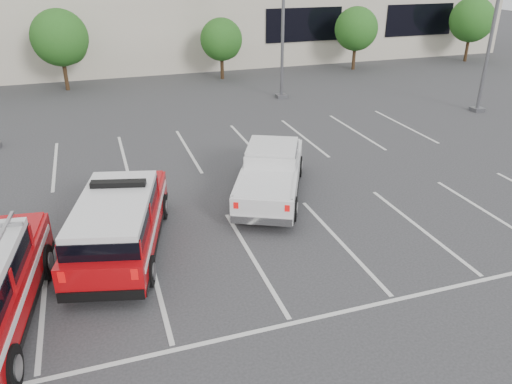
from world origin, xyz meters
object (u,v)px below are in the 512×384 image
fire_chief_suv (120,226)px  light_pole_right (496,9)px  tree_far_right (472,21)px  light_pole_mid (283,4)px  tree_mid_left (62,40)px  tree_right (357,30)px  white_pickup (271,177)px  tree_mid_right (222,41)px

fire_chief_suv → light_pole_right: bearing=37.9°
tree_far_right → light_pole_mid: 19.19m
tree_mid_left → fire_chief_suv: 20.69m
tree_right → tree_mid_left: bearing=180.0°
tree_mid_left → white_pickup: (6.78, -18.31, -2.37)m
light_pole_right → tree_right: bearing=94.3°
tree_mid_right → white_pickup: 18.68m
light_pole_right → white_pickup: bearing=-156.1°
tree_mid_left → white_pickup: tree_mid_left is taller
tree_right → tree_far_right: tree_far_right is taller
light_pole_mid → light_pole_right: (9.00, -6.00, 0.00)m
tree_mid_right → tree_right: tree_right is taller
tree_far_right → light_pole_mid: (-18.09, -6.05, 2.14)m
fire_chief_suv → light_pole_mid: bearing=68.7°
tree_mid_right → tree_far_right: size_ratio=0.82×
tree_mid_left → fire_chief_suv: tree_mid_left is taller
tree_mid_right → light_pole_mid: 6.88m
tree_mid_left → tree_far_right: 30.00m
tree_mid_right → white_pickup: (-3.22, -18.31, -1.83)m
tree_mid_right → tree_mid_left: bearing=180.0°
tree_right → light_pole_mid: light_pole_mid is taller
tree_mid_right → white_pickup: size_ratio=0.69×
tree_mid_left → white_pickup: bearing=-69.7°
tree_right → light_pole_right: bearing=-85.7°
tree_mid_right → fire_chief_suv: bearing=-112.4°
light_pole_mid → white_pickup: 14.04m
tree_far_right → tree_right: bearing=-180.0°
tree_mid_right → tree_far_right: 20.01m
light_pole_mid → light_pole_right: same height
light_pole_right → white_pickup: 16.10m
tree_far_right → light_pole_right: (-9.09, -12.05, 2.14)m
light_pole_right → fire_chief_suv: light_pole_right is taller
tree_mid_right → tree_right: size_ratio=0.90×
tree_mid_left → tree_far_right: same height
tree_mid_right → fire_chief_suv: (-8.46, -20.51, -1.70)m
light_pole_mid → light_pole_right: 10.82m
light_pole_mid → fire_chief_suv: bearing=-125.6°
tree_mid_left → light_pole_mid: light_pole_mid is taller
tree_far_right → light_pole_mid: bearing=-161.5°
tree_far_right → fire_chief_suv: size_ratio=0.82×
white_pickup → light_pole_mid: bearing=93.0°
tree_right → fire_chief_suv: tree_right is taller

